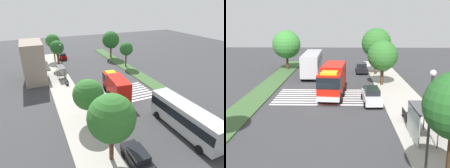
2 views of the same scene
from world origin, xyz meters
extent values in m
plane|color=#38383A|center=(0.00, 0.00, 0.00)|extent=(120.00, 120.00, 0.00)
cube|color=#ADA89E|center=(0.00, 8.76, 0.07)|extent=(60.00, 4.69, 0.14)
cube|color=#3D6033|center=(0.00, -7.91, 0.07)|extent=(60.00, 3.00, 0.14)
cube|color=silver|center=(-6.03, 0.00, 0.01)|extent=(0.45, 11.54, 0.01)
cube|color=silver|center=(-5.13, 0.00, 0.01)|extent=(0.45, 11.54, 0.01)
cube|color=silver|center=(-4.23, 0.00, 0.01)|extent=(0.45, 11.54, 0.01)
cube|color=silver|center=(-3.33, 0.00, 0.01)|extent=(0.45, 11.54, 0.01)
cube|color=silver|center=(-2.43, 0.00, 0.01)|extent=(0.45, 11.54, 0.01)
cube|color=silver|center=(-1.53, 0.00, 0.01)|extent=(0.45, 11.54, 0.01)
cube|color=silver|center=(-0.63, 0.00, 0.01)|extent=(0.45, 11.54, 0.01)
cube|color=silver|center=(0.27, 0.00, 0.01)|extent=(0.45, 11.54, 0.01)
cube|color=red|center=(-0.33, 0.67, 1.91)|extent=(2.63, 2.65, 2.71)
cube|color=red|center=(-4.35, 1.03, 2.12)|extent=(5.85, 2.94, 3.14)
cube|color=black|center=(0.03, 0.64, 2.45)|extent=(1.96, 2.62, 1.19)
cube|color=silver|center=(0.97, 0.55, 0.80)|extent=(0.46, 2.46, 0.50)
cube|color=yellow|center=(-0.33, 0.67, 3.38)|extent=(1.84, 1.86, 0.24)
cylinder|color=black|center=(-0.46, 1.91, 0.55)|extent=(1.12, 0.40, 1.10)
cylinder|color=black|center=(-0.68, -0.53, 0.55)|extent=(1.12, 0.40, 1.10)
cylinder|color=black|center=(-5.65, 2.37, 0.55)|extent=(1.12, 0.40, 1.10)
cylinder|color=black|center=(-5.87, -0.07, 0.55)|extent=(1.12, 0.40, 1.10)
cylinder|color=black|center=(-3.12, 2.15, 0.55)|extent=(1.12, 0.40, 1.10)
cylinder|color=black|center=(-3.34, -0.29, 0.55)|extent=(1.12, 0.40, 1.10)
cube|color=black|center=(-17.67, 5.21, 0.72)|extent=(4.32, 1.85, 0.80)
cube|color=black|center=(-17.88, 5.22, 1.41)|extent=(2.42, 1.61, 0.58)
cylinder|color=black|center=(-16.24, 6.09, 0.32)|extent=(0.64, 0.23, 0.64)
cylinder|color=black|center=(-16.26, 4.30, 0.32)|extent=(0.64, 0.23, 0.64)
cylinder|color=black|center=(-19.09, 4.33, 0.32)|extent=(0.64, 0.23, 0.64)
cube|color=silver|center=(-0.31, 5.21, 0.71)|extent=(4.78, 1.89, 0.77)
cube|color=black|center=(-0.55, 5.21, 1.38)|extent=(2.69, 1.62, 0.58)
cylinder|color=black|center=(1.23, 6.14, 0.32)|extent=(0.65, 0.24, 0.64)
cylinder|color=black|center=(1.27, 4.38, 0.32)|extent=(0.65, 0.24, 0.64)
cylinder|color=black|center=(-1.89, 6.05, 0.32)|extent=(0.65, 0.24, 0.64)
cylinder|color=black|center=(-1.85, 4.29, 0.32)|extent=(0.65, 0.24, 0.64)
cube|color=#720505|center=(23.94, 5.21, 0.74)|extent=(4.52, 1.92, 0.84)
cube|color=black|center=(23.72, 5.22, 1.44)|extent=(2.55, 1.65, 0.56)
cylinder|color=black|center=(25.44, 6.08, 0.32)|extent=(0.65, 0.24, 0.64)
cylinder|color=black|center=(25.40, 4.27, 0.32)|extent=(0.65, 0.24, 0.64)
cylinder|color=black|center=(22.49, 6.15, 0.32)|extent=(0.65, 0.24, 0.64)
cylinder|color=black|center=(22.44, 4.35, 0.32)|extent=(0.65, 0.24, 0.64)
cube|color=#B2B2B7|center=(-15.47, -2.89, 2.08)|extent=(10.76, 2.72, 3.16)
cube|color=black|center=(-15.47, -2.89, 2.46)|extent=(10.54, 2.76, 1.14)
cylinder|color=black|center=(-19.21, -4.22, 0.50)|extent=(1.00, 0.32, 1.00)
cylinder|color=black|center=(-19.24, -1.67, 0.50)|extent=(1.00, 0.32, 1.00)
cylinder|color=black|center=(-11.70, -4.10, 0.50)|extent=(1.00, 0.32, 1.00)
cylinder|color=black|center=(-11.74, -1.55, 0.50)|extent=(1.00, 0.32, 1.00)
cube|color=#4C4C51|center=(8.87, 8.06, 2.54)|extent=(3.50, 1.40, 0.12)
cube|color=#8C9E99|center=(8.87, 7.40, 1.34)|extent=(3.50, 0.08, 2.40)
cylinder|color=#333338|center=(7.17, 8.71, 1.34)|extent=(0.08, 0.08, 2.40)
cylinder|color=#333338|center=(10.57, 8.71, 1.34)|extent=(0.08, 0.08, 2.40)
cube|color=black|center=(4.87, 7.82, 0.55)|extent=(1.60, 0.50, 0.08)
cube|color=black|center=(4.87, 7.60, 0.82)|extent=(1.60, 0.06, 0.45)
cube|color=black|center=(4.15, 7.82, 0.33)|extent=(0.08, 0.45, 0.37)
cube|color=black|center=(5.59, 7.82, 0.33)|extent=(0.08, 0.45, 0.37)
cylinder|color=#2D2D30|center=(13.67, 7.01, 3.03)|extent=(0.16, 0.16, 5.78)
sphere|color=white|center=(13.67, 7.01, 6.10)|extent=(0.36, 0.36, 0.36)
cube|color=gray|center=(10.09, 13.13, 3.99)|extent=(8.09, 4.05, 7.97)
cube|color=black|center=(10.09, 10.71, 2.80)|extent=(6.47, 0.80, 0.16)
cylinder|color=#47301E|center=(-16.24, 7.41, 1.82)|extent=(0.46, 0.46, 3.36)
sphere|color=#2D6B28|center=(-16.24, 7.41, 5.16)|extent=(4.75, 4.75, 4.75)
cylinder|color=#47301E|center=(-8.70, 7.41, 1.42)|extent=(0.44, 0.44, 2.56)
sphere|color=#2D6B28|center=(-8.70, 7.41, 4.14)|extent=(4.10, 4.10, 4.10)
cylinder|color=#47301E|center=(16.23, 7.41, 2.04)|extent=(0.56, 0.56, 3.81)
sphere|color=#235B23|center=(16.23, 7.41, 5.08)|extent=(3.23, 3.23, 3.23)
cylinder|color=#513823|center=(23.33, 7.41, 2.08)|extent=(0.40, 0.40, 3.87)
sphere|color=#2D6B28|center=(23.33, 7.41, 5.31)|extent=(3.72, 3.72, 3.72)
cylinder|color=#47301E|center=(10.18, -7.91, 1.80)|extent=(0.34, 0.34, 3.31)
sphere|color=#235B23|center=(10.18, -7.91, 4.59)|extent=(3.24, 3.24, 3.24)
cylinder|color=#513823|center=(19.62, -7.91, 1.78)|extent=(0.47, 0.47, 3.27)
sphere|color=#235B23|center=(19.62, -7.91, 5.10)|extent=(4.82, 4.82, 4.82)
camera|label=1|loc=(-30.23, 13.45, 15.36)|focal=30.72mm
camera|label=2|loc=(28.38, 2.17, 8.95)|focal=44.30mm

